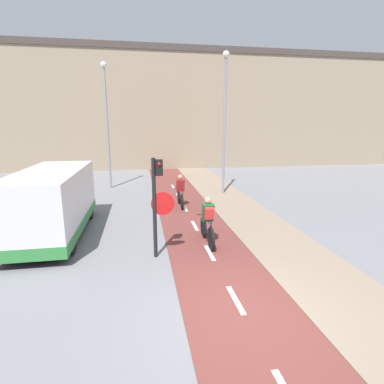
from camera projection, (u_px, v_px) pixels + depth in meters
The scene contains 10 objects.
ground_plane at pixel (243, 314), 6.07m from camera, with size 120.00×120.00×0.00m, color gray.
bike_lane at pixel (243, 314), 6.08m from camera, with size 2.45×60.00×0.02m.
sidewalk_strip at pixel (350, 302), 6.47m from camera, with size 2.40×60.00×0.05m.
building_row_background at pixel (160, 110), 27.28m from camera, with size 60.00×5.20×10.12m.
traffic_light_pole at pixel (157, 197), 8.37m from camera, with size 0.67×0.25×2.89m.
street_lamp_far at pixel (107, 114), 17.37m from camera, with size 0.36×0.36×7.24m.
street_lamp_sidewalk at pixel (225, 111), 15.72m from camera, with size 0.36×0.36×7.42m.
cyclist_near at pixel (208, 222), 9.53m from camera, with size 0.46×1.84×1.56m.
cyclist_far at pixel (180, 193), 13.96m from camera, with size 0.46×1.80×1.53m.
van at pixel (54, 204), 10.24m from camera, with size 1.94×5.39×2.28m.
Camera 1 is at (-1.94, -5.12, 3.76)m, focal length 28.00 mm.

